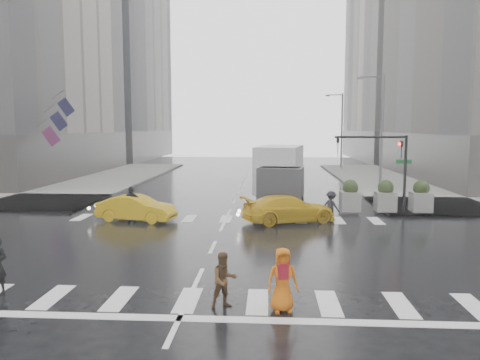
# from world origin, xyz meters

# --- Properties ---
(ground) EXTENTS (120.00, 120.00, 0.00)m
(ground) POSITION_xyz_m (0.00, 0.00, 0.00)
(ground) COLOR black
(ground) RESTS_ON ground
(sidewalk_nw) EXTENTS (35.00, 35.00, 0.15)m
(sidewalk_nw) POSITION_xyz_m (-19.50, 17.50, 0.07)
(sidewalk_nw) COLOR slate
(sidewalk_nw) RESTS_ON ground
(building_nw_far) EXTENTS (26.05, 26.05, 44.00)m
(building_nw_far) POSITION_xyz_m (-29.00, 56.00, 20.19)
(building_nw_far) COLOR #625F5B
(building_nw_far) RESTS_ON ground
(building_ne_far) EXTENTS (26.05, 26.05, 36.00)m
(building_ne_far) POSITION_xyz_m (29.00, 56.00, 16.27)
(building_ne_far) COLOR gray
(building_ne_far) RESTS_ON ground
(road_markings) EXTENTS (18.00, 48.00, 0.01)m
(road_markings) POSITION_xyz_m (0.00, 0.00, 0.01)
(road_markings) COLOR silver
(road_markings) RESTS_ON ground
(traffic_signal_pole) EXTENTS (4.45, 0.42, 4.50)m
(traffic_signal_pole) POSITION_xyz_m (9.01, 8.01, 3.22)
(traffic_signal_pole) COLOR black
(traffic_signal_pole) RESTS_ON ground
(street_lamp_near) EXTENTS (2.15, 0.22, 9.00)m
(street_lamp_near) POSITION_xyz_m (10.87, 18.00, 4.95)
(street_lamp_near) COLOR #59595B
(street_lamp_near) RESTS_ON ground
(street_lamp_far) EXTENTS (2.15, 0.22, 9.00)m
(street_lamp_far) POSITION_xyz_m (10.87, 38.00, 4.95)
(street_lamp_far) COLOR #59595B
(street_lamp_far) RESTS_ON ground
(planter_west) EXTENTS (1.10, 1.10, 1.80)m
(planter_west) POSITION_xyz_m (7.00, 8.20, 0.98)
(planter_west) COLOR slate
(planter_west) RESTS_ON ground
(planter_mid) EXTENTS (1.10, 1.10, 1.80)m
(planter_mid) POSITION_xyz_m (9.00, 8.20, 0.98)
(planter_mid) COLOR slate
(planter_mid) RESTS_ON ground
(planter_east) EXTENTS (1.10, 1.10, 1.80)m
(planter_east) POSITION_xyz_m (11.00, 8.20, 0.98)
(planter_east) COLOR slate
(planter_east) RESTS_ON ground
(flag_cluster) EXTENTS (2.87, 3.06, 4.69)m
(flag_cluster) POSITION_xyz_m (-15.08, 18.50, 5.64)
(flag_cluster) COLOR #59595B
(flag_cluster) RESTS_ON ground
(pedestrian_brown) EXTENTS (0.93, 0.85, 1.54)m
(pedestrian_brown) POSITION_xyz_m (1.09, -6.46, 0.77)
(pedestrian_brown) COLOR #4C321B
(pedestrian_brown) RESTS_ON ground
(pedestrian_orange) EXTENTS (0.94, 0.71, 1.74)m
(pedestrian_orange) POSITION_xyz_m (2.68, -6.64, 0.88)
(pedestrian_orange) COLOR #D0600E
(pedestrian_orange) RESTS_ON ground
(pedestrian_far_a) EXTENTS (1.20, 0.85, 1.88)m
(pedestrian_far_a) POSITION_xyz_m (-4.88, 5.00, 0.94)
(pedestrian_far_a) COLOR black
(pedestrian_far_a) RESTS_ON ground
(pedestrian_far_b) EXTENTS (1.16, 1.14, 1.62)m
(pedestrian_far_b) POSITION_xyz_m (5.59, 5.67, 0.81)
(pedestrian_far_b) COLOR black
(pedestrian_far_b) RESTS_ON ground
(taxi_mid) EXTENTS (4.36, 2.22, 1.37)m
(taxi_mid) POSITION_xyz_m (-4.69, 5.20, 0.68)
(taxi_mid) COLOR #DCA80B
(taxi_mid) RESTS_ON ground
(taxi_rear) EXTENTS (4.75, 3.33, 1.42)m
(taxi_rear) POSITION_xyz_m (3.36, 5.33, 0.71)
(taxi_rear) COLOR #DCA80B
(taxi_rear) RESTS_ON ground
(box_truck) EXTENTS (2.63, 7.03, 3.73)m
(box_truck) POSITION_xyz_m (3.00, 10.81, 1.99)
(box_truck) COLOR silver
(box_truck) RESTS_ON ground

